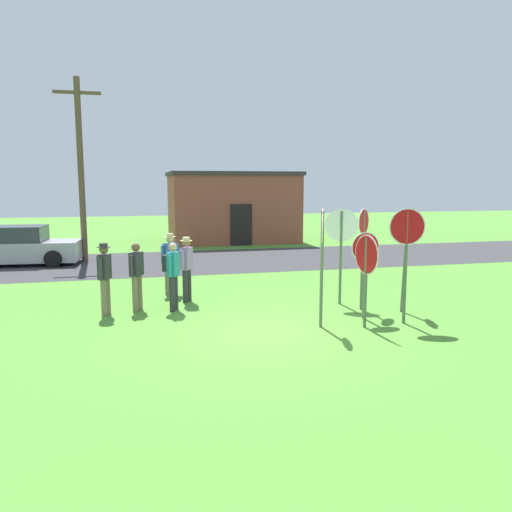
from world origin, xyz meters
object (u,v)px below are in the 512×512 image
object	(u,v)px
stop_sign_far_back	(341,238)
person_in_teal	(187,265)
stop_sign_low_front	(366,264)
person_on_left	(172,272)
utility_pole	(81,166)
stop_sign_center_cluster	(322,247)
parked_car_on_street	(20,247)
stop_sign_tallest	(363,243)
stop_sign_rear_right	(407,244)
stop_sign_leaning_right	(406,247)
person_with_sunhat	(170,260)
person_holding_notes	(105,274)
person_in_dark_shirt	(137,273)
stop_sign_leaning_left	(365,260)

from	to	relation	value
stop_sign_far_back	person_in_teal	xyz separation A→B (m)	(-3.87, 1.18, -0.75)
stop_sign_low_front	person_on_left	world-z (taller)	stop_sign_low_front
utility_pole	stop_sign_center_cluster	bearing A→B (deg)	-62.38
parked_car_on_street	person_in_teal	bearing A→B (deg)	-54.06
stop_sign_tallest	person_on_left	world-z (taller)	stop_sign_tallest
utility_pole	stop_sign_rear_right	world-z (taller)	utility_pole
stop_sign_far_back	stop_sign_leaning_right	world-z (taller)	stop_sign_far_back
stop_sign_far_back	stop_sign_leaning_right	size ratio (longest dim) A/B	1.06
stop_sign_center_cluster	person_on_left	bearing A→B (deg)	143.67
utility_pole	person_in_teal	xyz separation A→B (m)	(3.29, -8.21, -2.82)
parked_car_on_street	person_with_sunhat	xyz separation A→B (m)	(5.28, -6.68, 0.30)
utility_pole	person_with_sunhat	size ratio (longest dim) A/B	4.17
stop_sign_leaning_right	person_on_left	xyz separation A→B (m)	(-5.49, 1.49, -0.62)
stop_sign_far_back	person_holding_notes	bearing A→B (deg)	176.97
stop_sign_far_back	stop_sign_leaning_right	xyz separation A→B (m)	(1.19, -1.14, -0.13)
stop_sign_tallest	person_holding_notes	world-z (taller)	stop_sign_tallest
stop_sign_tallest	stop_sign_far_back	bearing A→B (deg)	113.19
stop_sign_rear_right	person_on_left	size ratio (longest dim) A/B	1.54
stop_sign_low_front	stop_sign_rear_right	bearing A→B (deg)	6.36
person_in_dark_shirt	person_with_sunhat	size ratio (longest dim) A/B	0.97
person_holding_notes	utility_pole	bearing A→B (deg)	97.88
stop_sign_center_cluster	person_in_dark_shirt	world-z (taller)	stop_sign_center_cluster
stop_sign_leaning_left	person_on_left	size ratio (longest dim) A/B	1.20
person_in_dark_shirt	person_holding_notes	world-z (taller)	person_holding_notes
stop_sign_rear_right	person_with_sunhat	size ratio (longest dim) A/B	1.50
stop_sign_far_back	stop_sign_leaning_left	size ratio (longest dim) A/B	1.23
stop_sign_center_cluster	parked_car_on_street	bearing A→B (deg)	127.24
stop_sign_center_cluster	person_in_teal	bearing A→B (deg)	130.32
parked_car_on_street	person_on_left	size ratio (longest dim) A/B	2.62
stop_sign_center_cluster	stop_sign_rear_right	size ratio (longest dim) A/B	1.01
person_in_teal	person_in_dark_shirt	bearing A→B (deg)	-155.43
stop_sign_far_back	person_with_sunhat	bearing A→B (deg)	151.78
stop_sign_rear_right	person_with_sunhat	distance (m)	6.56
stop_sign_low_front	stop_sign_rear_right	size ratio (longest dim) A/B	0.79
stop_sign_far_back	person_in_teal	distance (m)	4.11
person_with_sunhat	stop_sign_low_front	bearing A→B (deg)	-48.69
stop_sign_far_back	stop_sign_low_front	world-z (taller)	stop_sign_far_back
person_on_left	person_with_sunhat	size ratio (longest dim) A/B	0.97
stop_sign_rear_right	stop_sign_center_cluster	bearing A→B (deg)	175.71
stop_sign_tallest	stop_sign_leaning_right	xyz separation A→B (m)	(0.90, -0.46, -0.08)
utility_pole	stop_sign_low_front	size ratio (longest dim) A/B	3.54
person_holding_notes	person_with_sunhat	bearing A→B (deg)	49.12
stop_sign_leaning_right	stop_sign_far_back	bearing A→B (deg)	136.11
stop_sign_far_back	stop_sign_leaning_right	bearing A→B (deg)	-43.89
stop_sign_rear_right	person_in_teal	distance (m)	5.63
stop_sign_leaning_left	person_in_dark_shirt	xyz separation A→B (m)	(-5.12, 2.08, -0.43)
utility_pole	parked_car_on_street	size ratio (longest dim) A/B	1.64
parked_car_on_street	stop_sign_center_cluster	distance (m)	13.66
utility_pole	stop_sign_rear_right	size ratio (longest dim) A/B	2.79
stop_sign_tallest	stop_sign_low_front	world-z (taller)	stop_sign_tallest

